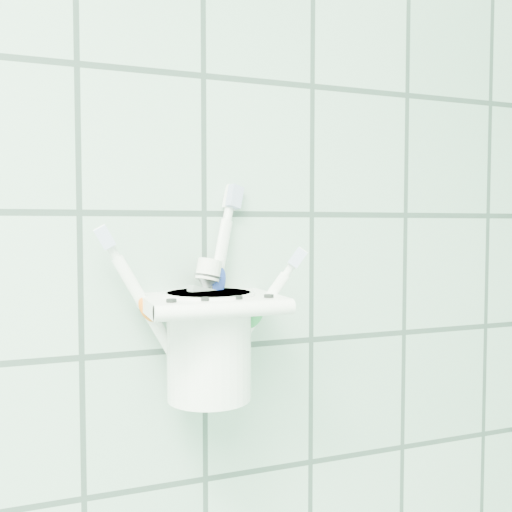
% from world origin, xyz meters
% --- Properties ---
extents(holder_bracket, '(0.14, 0.11, 0.04)m').
position_xyz_m(holder_bracket, '(0.65, 1.15, 1.31)').
color(holder_bracket, white).
rests_on(holder_bracket, wall_back).
extents(cup, '(0.09, 0.09, 0.11)m').
position_xyz_m(cup, '(0.65, 1.16, 1.27)').
color(cup, white).
rests_on(cup, holder_bracket).
extents(toothbrush_pink, '(0.09, 0.02, 0.19)m').
position_xyz_m(toothbrush_pink, '(0.63, 1.17, 1.31)').
color(toothbrush_pink, white).
rests_on(toothbrush_pink, cup).
extents(toothbrush_blue, '(0.06, 0.05, 0.22)m').
position_xyz_m(toothbrush_blue, '(0.64, 1.16, 1.33)').
color(toothbrush_blue, white).
rests_on(toothbrush_blue, cup).
extents(toothbrush_orange, '(0.09, 0.04, 0.17)m').
position_xyz_m(toothbrush_orange, '(0.65, 1.16, 1.31)').
color(toothbrush_orange, white).
rests_on(toothbrush_orange, cup).
extents(toothpaste_tube, '(0.06, 0.04, 0.15)m').
position_xyz_m(toothpaste_tube, '(0.63, 1.16, 1.30)').
color(toothpaste_tube, silver).
rests_on(toothpaste_tube, cup).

